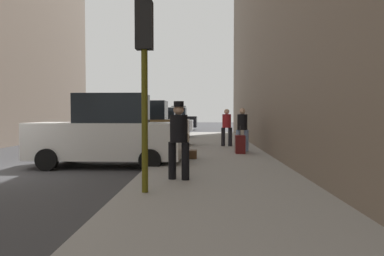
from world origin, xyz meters
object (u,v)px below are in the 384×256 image
(parked_black_suv, at_px, (174,120))
(parked_bronze_suv, at_px, (142,126))
(pedestrian_with_fedora, at_px, (179,136))
(rolling_suitcase, at_px, (240,144))
(pedestrian_in_jeans, at_px, (242,127))
(parked_silver_sedan, at_px, (168,123))
(fire_hydrant, at_px, (174,143))
(traffic_light, at_px, (144,55))
(duffel_bag, at_px, (192,154))
(parked_white_van, at_px, (108,133))
(pedestrian_in_red_jacket, at_px, (227,125))
(parked_gray_coupe, at_px, (158,126))

(parked_black_suv, bearing_deg, parked_bronze_suv, -90.00)
(pedestrian_with_fedora, height_order, rolling_suitcase, pedestrian_with_fedora)
(pedestrian_in_jeans, relative_size, pedestrian_with_fedora, 0.96)
(parked_silver_sedan, distance_m, fire_hydrant, 16.62)
(traffic_light, height_order, pedestrian_with_fedora, traffic_light)
(duffel_bag, bearing_deg, parked_white_van, -159.89)
(parked_silver_sedan, xyz_separation_m, pedestrian_in_jeans, (4.50, -16.04, 0.26))
(pedestrian_in_jeans, distance_m, pedestrian_with_fedora, 6.80)
(parked_bronze_suv, bearing_deg, fire_hydrant, -61.33)
(pedestrian_with_fedora, height_order, duffel_bag, pedestrian_with_fedora)
(parked_bronze_suv, bearing_deg, parked_black_suv, 90.00)
(parked_silver_sedan, distance_m, pedestrian_with_fedora, 22.64)
(parked_bronze_suv, xyz_separation_m, rolling_suitcase, (4.34, -3.62, -0.54))
(parked_white_van, relative_size, pedestrian_with_fedora, 2.60)
(parked_white_van, height_order, parked_silver_sedan, parked_white_van)
(parked_white_van, xyz_separation_m, pedestrian_with_fedora, (2.40, -3.05, 0.10))
(parked_black_suv, relative_size, pedestrian_in_red_jacket, 2.73)
(pedestrian_in_red_jacket, bearing_deg, parked_white_van, -125.03)
(fire_hydrant, xyz_separation_m, pedestrian_with_fedora, (0.60, -6.00, 0.64))
(parked_bronze_suv, bearing_deg, pedestrian_in_jeans, -32.12)
(parked_bronze_suv, xyz_separation_m, parked_gray_coupe, (0.00, 6.22, -0.18))
(parked_gray_coupe, height_order, pedestrian_with_fedora, pedestrian_with_fedora)
(parked_bronze_suv, relative_size, fire_hydrant, 6.55)
(parked_silver_sedan, bearing_deg, pedestrian_with_fedora, -83.90)
(pedestrian_in_jeans, relative_size, rolling_suitcase, 1.64)
(parked_gray_coupe, bearing_deg, parked_bronze_suv, -90.00)
(parked_white_van, distance_m, parked_bronze_suv, 6.25)
(fire_hydrant, bearing_deg, parked_white_van, -121.46)
(pedestrian_with_fedora, relative_size, duffel_bag, 4.04)
(traffic_light, distance_m, rolling_suitcase, 7.83)
(fire_hydrant, relative_size, pedestrian_with_fedora, 0.40)
(parked_gray_coupe, xyz_separation_m, duffel_bag, (2.58, -11.52, -0.56))
(pedestrian_in_jeans, height_order, pedestrian_in_red_jacket, same)
(parked_gray_coupe, relative_size, pedestrian_with_fedora, 2.40)
(fire_hydrant, bearing_deg, duffel_bag, -68.90)
(parked_white_van, xyz_separation_m, parked_silver_sedan, (0.00, 19.46, -0.18))
(parked_gray_coupe, bearing_deg, duffel_bag, -77.39)
(parked_black_suv, bearing_deg, rolling_suitcase, -79.48)
(parked_white_van, bearing_deg, pedestrian_in_jeans, 37.23)
(pedestrian_in_jeans, bearing_deg, parked_gray_coupe, 116.47)
(parked_bronze_suv, height_order, traffic_light, traffic_light)
(pedestrian_in_jeans, xyz_separation_m, duffel_bag, (-1.92, -2.48, -0.81))
(pedestrian_in_jeans, bearing_deg, pedestrian_in_red_jacket, 101.70)
(parked_bronze_suv, distance_m, parked_silver_sedan, 13.22)
(parked_gray_coupe, distance_m, fire_hydrant, 9.69)
(pedestrian_with_fedora, bearing_deg, duffel_bag, 87.53)
(parked_gray_coupe, height_order, rolling_suitcase, parked_gray_coupe)
(fire_hydrant, xyz_separation_m, pedestrian_in_red_jacket, (2.22, 2.79, 0.61))
(parked_bronze_suv, bearing_deg, duffel_bag, -64.08)
(parked_black_suv, bearing_deg, parked_white_van, -90.00)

